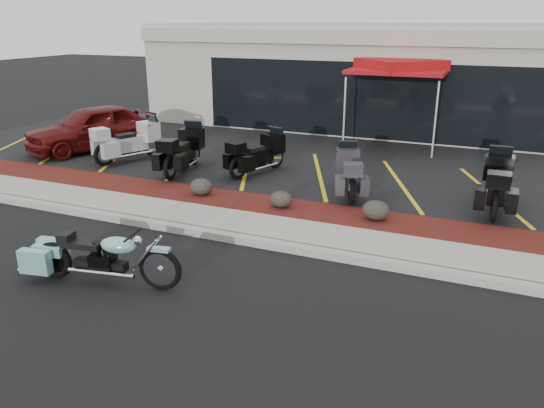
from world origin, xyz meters
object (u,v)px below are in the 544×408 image
at_px(touring_white, 153,135).
at_px(traffic_cone, 343,147).
at_px(hero_cruiser, 160,263).
at_px(popup_canopy, 400,67).
at_px(parked_car, 93,127).

distance_m(touring_white, traffic_cone, 5.88).
xyz_separation_m(hero_cruiser, touring_white, (-4.94, 6.92, 0.32)).
height_order(traffic_cone, popup_canopy, popup_canopy).
relative_size(hero_cruiser, traffic_cone, 5.33).
height_order(touring_white, parked_car, parked_car).
distance_m(hero_cruiser, parked_car, 10.07).
relative_size(hero_cruiser, touring_white, 1.23).
relative_size(parked_car, traffic_cone, 8.14).
height_order(touring_white, popup_canopy, popup_canopy).
height_order(hero_cruiser, parked_car, parked_car).
bearing_deg(popup_canopy, hero_cruiser, -76.50).
bearing_deg(touring_white, traffic_cone, -42.57).
xyz_separation_m(parked_car, traffic_cone, (7.69, 2.35, -0.46)).
relative_size(touring_white, parked_car, 0.53).
relative_size(touring_white, traffic_cone, 4.34).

